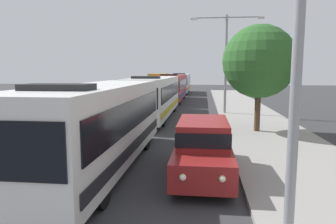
# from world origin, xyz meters

# --- Properties ---
(bus_lead) EXTENTS (2.58, 10.57, 3.21)m
(bus_lead) POSITION_xyz_m (-1.30, 9.74, 1.69)
(bus_lead) COLOR silver
(bus_lead) RESTS_ON ground_plane
(bus_second_in_line) EXTENTS (2.58, 12.42, 3.21)m
(bus_second_in_line) POSITION_xyz_m (-1.30, 22.38, 1.69)
(bus_second_in_line) COLOR silver
(bus_second_in_line) RESTS_ON ground_plane
(bus_middle) EXTENTS (2.58, 12.28, 3.21)m
(bus_middle) POSITION_xyz_m (-1.30, 35.35, 1.69)
(bus_middle) COLOR maroon
(bus_middle) RESTS_ON ground_plane
(bus_fourth_in_line) EXTENTS (2.58, 10.81, 3.21)m
(bus_fourth_in_line) POSITION_xyz_m (-1.30, 48.58, 1.69)
(bus_fourth_in_line) COLOR silver
(bus_fourth_in_line) RESTS_ON ground_plane
(white_suv) EXTENTS (1.86, 5.04, 1.90)m
(white_suv) POSITION_xyz_m (2.40, 9.34, 1.03)
(white_suv) COLOR maroon
(white_suv) RESTS_ON ground_plane
(box_truck_oncoming) EXTENTS (2.35, 8.43, 3.15)m
(box_truck_oncoming) POSITION_xyz_m (-4.60, 46.14, 1.72)
(box_truck_oncoming) COLOR maroon
(box_truck_oncoming) RESTS_ON ground_plane
(streetlamp_mid) EXTENTS (5.72, 0.28, 7.77)m
(streetlamp_mid) POSITION_xyz_m (4.10, 24.60, 4.94)
(streetlamp_mid) COLOR gray
(streetlamp_mid) RESTS_ON sidewalk
(roadside_tree) EXTENTS (4.06, 4.06, 5.94)m
(roadside_tree) POSITION_xyz_m (5.42, 16.94, 4.05)
(roadside_tree) COLOR #4C3823
(roadside_tree) RESTS_ON sidewalk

